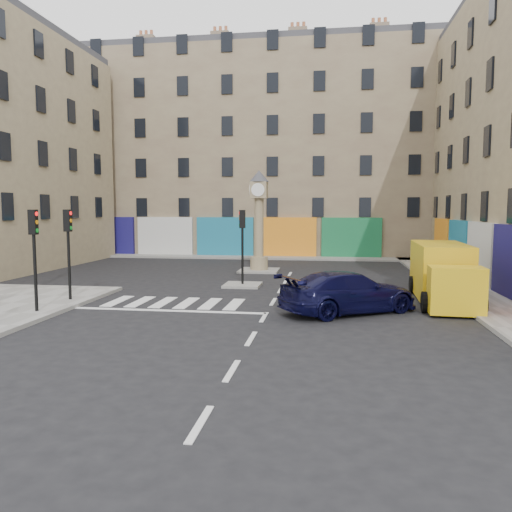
% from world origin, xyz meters
% --- Properties ---
extents(ground, '(120.00, 120.00, 0.00)m').
position_xyz_m(ground, '(0.00, 0.00, 0.00)').
color(ground, black).
rests_on(ground, ground).
extents(sidewalk_right, '(2.60, 30.00, 0.15)m').
position_xyz_m(sidewalk_right, '(8.70, 10.00, 0.07)').
color(sidewalk_right, gray).
rests_on(sidewalk_right, ground).
extents(sidewalk_far, '(32.00, 2.40, 0.15)m').
position_xyz_m(sidewalk_far, '(-4.00, 22.20, 0.07)').
color(sidewalk_far, gray).
rests_on(sidewalk_far, ground).
extents(island_near, '(1.80, 1.80, 0.12)m').
position_xyz_m(island_near, '(-2.00, 8.00, 0.06)').
color(island_near, gray).
rests_on(island_near, ground).
extents(island_far, '(2.40, 2.40, 0.12)m').
position_xyz_m(island_far, '(-2.00, 14.00, 0.06)').
color(island_far, gray).
rests_on(island_far, ground).
extents(building_far, '(32.00, 10.00, 17.00)m').
position_xyz_m(building_far, '(-4.00, 28.00, 8.50)').
color(building_far, gray).
rests_on(building_far, ground).
extents(traffic_light_left_near, '(0.28, 0.22, 3.70)m').
position_xyz_m(traffic_light_left_near, '(-8.30, 0.20, 2.62)').
color(traffic_light_left_near, black).
rests_on(traffic_light_left_near, sidewalk_left).
extents(traffic_light_left_far, '(0.28, 0.22, 3.70)m').
position_xyz_m(traffic_light_left_far, '(-8.30, 2.60, 2.62)').
color(traffic_light_left_far, black).
rests_on(traffic_light_left_far, sidewalk_left).
extents(traffic_light_island, '(0.28, 0.22, 3.70)m').
position_xyz_m(traffic_light_island, '(-2.00, 8.00, 2.59)').
color(traffic_light_island, black).
rests_on(traffic_light_island, island_near).
extents(clock_pillar, '(1.20, 1.20, 6.10)m').
position_xyz_m(clock_pillar, '(-2.00, 14.00, 3.55)').
color(clock_pillar, '#9D8C67').
rests_on(clock_pillar, island_far).
extents(navy_sedan, '(5.69, 4.72, 1.56)m').
position_xyz_m(navy_sedan, '(3.01, 2.26, 0.78)').
color(navy_sedan, black).
rests_on(navy_sedan, ground).
extents(yellow_van, '(2.52, 6.69, 2.40)m').
position_xyz_m(yellow_van, '(7.00, 5.14, 1.19)').
color(yellow_van, gold).
rests_on(yellow_van, ground).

